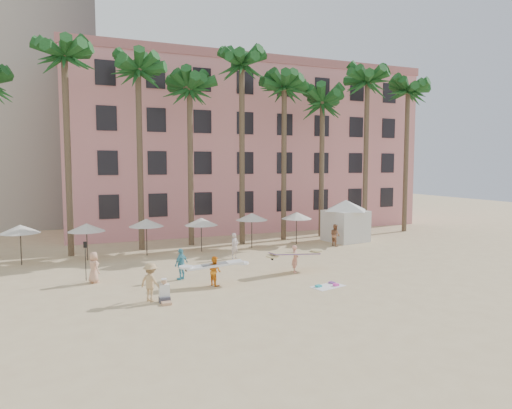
{
  "coord_description": "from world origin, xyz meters",
  "views": [
    {
      "loc": [
        -10.03,
        -20.08,
        6.52
      ],
      "look_at": [
        0.72,
        6.0,
        4.0
      ],
      "focal_mm": 32.0,
      "sensor_mm": 36.0,
      "label": 1
    }
  ],
  "objects_px": {
    "cabana": "(346,217)",
    "carrier_white": "(215,269)",
    "pink_hotel": "(239,150)",
    "carrier_yellow": "(295,257)"
  },
  "relations": [
    {
      "from": "cabana",
      "to": "carrier_white",
      "type": "relative_size",
      "value": 1.64
    },
    {
      "from": "pink_hotel",
      "to": "cabana",
      "type": "height_order",
      "value": "pink_hotel"
    },
    {
      "from": "pink_hotel",
      "to": "cabana",
      "type": "relative_size",
      "value": 6.84
    },
    {
      "from": "cabana",
      "to": "carrier_white",
      "type": "xyz_separation_m",
      "value": [
        -14.44,
        -9.34,
        -1.2
      ]
    },
    {
      "from": "pink_hotel",
      "to": "cabana",
      "type": "xyz_separation_m",
      "value": [
        4.51,
        -13.66,
        -5.93
      ]
    },
    {
      "from": "carrier_white",
      "to": "pink_hotel",
      "type": "bearing_deg",
      "value": 66.66
    },
    {
      "from": "pink_hotel",
      "to": "carrier_yellow",
      "type": "height_order",
      "value": "pink_hotel"
    },
    {
      "from": "cabana",
      "to": "carrier_yellow",
      "type": "relative_size",
      "value": 1.51
    },
    {
      "from": "pink_hotel",
      "to": "carrier_white",
      "type": "distance_m",
      "value": 26.04
    },
    {
      "from": "carrier_yellow",
      "to": "carrier_white",
      "type": "relative_size",
      "value": 1.08
    }
  ]
}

